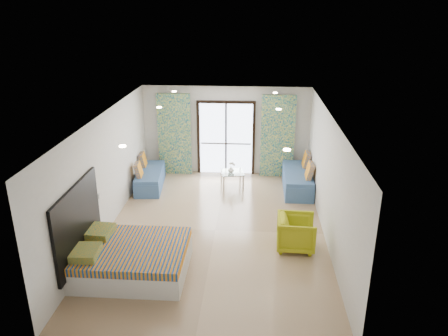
# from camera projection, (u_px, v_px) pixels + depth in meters

# --- Properties ---
(floor) EXTENTS (5.00, 7.50, 0.01)m
(floor) POSITION_uv_depth(u_px,v_px,m) (215.00, 230.00, 10.19)
(floor) COLOR #917556
(floor) RESTS_ON ground
(ceiling) EXTENTS (5.00, 7.50, 0.01)m
(ceiling) POSITION_uv_depth(u_px,v_px,m) (214.00, 117.00, 9.23)
(ceiling) COLOR silver
(ceiling) RESTS_ON ground
(wall_back) EXTENTS (5.00, 0.01, 2.70)m
(wall_back) POSITION_uv_depth(u_px,v_px,m) (226.00, 131.00, 13.21)
(wall_back) COLOR silver
(wall_back) RESTS_ON ground
(wall_front) EXTENTS (5.00, 0.01, 2.70)m
(wall_front) POSITION_uv_depth(u_px,v_px,m) (191.00, 274.00, 6.21)
(wall_front) COLOR silver
(wall_front) RESTS_ON ground
(wall_left) EXTENTS (0.01, 7.50, 2.70)m
(wall_left) POSITION_uv_depth(u_px,v_px,m) (105.00, 174.00, 9.88)
(wall_left) COLOR silver
(wall_left) RESTS_ON ground
(wall_right) EXTENTS (0.01, 7.50, 2.70)m
(wall_right) POSITION_uv_depth(u_px,v_px,m) (329.00, 180.00, 9.55)
(wall_right) COLOR silver
(wall_right) RESTS_ON ground
(balcony_door) EXTENTS (1.76, 0.08, 2.28)m
(balcony_door) POSITION_uv_depth(u_px,v_px,m) (226.00, 134.00, 13.22)
(balcony_door) COLOR black
(balcony_door) RESTS_ON floor
(balcony_rail) EXTENTS (1.52, 0.03, 0.04)m
(balcony_rail) POSITION_uv_depth(u_px,v_px,m) (226.00, 144.00, 13.33)
(balcony_rail) COLOR #595451
(balcony_rail) RESTS_ON balcony_door
(curtain_left) EXTENTS (1.00, 0.10, 2.50)m
(curtain_left) POSITION_uv_depth(u_px,v_px,m) (175.00, 135.00, 13.18)
(curtain_left) COLOR beige
(curtain_left) RESTS_ON floor
(curtain_right) EXTENTS (1.00, 0.10, 2.50)m
(curtain_right) POSITION_uv_depth(u_px,v_px,m) (278.00, 137.00, 12.98)
(curtain_right) COLOR beige
(curtain_right) RESTS_ON floor
(downlight_a) EXTENTS (0.12, 0.12, 0.02)m
(downlight_a) POSITION_uv_depth(u_px,v_px,m) (123.00, 146.00, 7.47)
(downlight_a) COLOR #FFE0B2
(downlight_a) RESTS_ON ceiling
(downlight_b) EXTENTS (0.12, 0.12, 0.02)m
(downlight_b) POSITION_uv_depth(u_px,v_px,m) (287.00, 150.00, 7.29)
(downlight_b) COLOR #FFE0B2
(downlight_b) RESTS_ON ceiling
(downlight_c) EXTENTS (0.12, 0.12, 0.02)m
(downlight_c) POSITION_uv_depth(u_px,v_px,m) (159.00, 107.00, 10.27)
(downlight_c) COLOR #FFE0B2
(downlight_c) RESTS_ON ceiling
(downlight_d) EXTENTS (0.12, 0.12, 0.02)m
(downlight_d) POSITION_uv_depth(u_px,v_px,m) (279.00, 109.00, 10.09)
(downlight_d) COLOR #FFE0B2
(downlight_d) RESTS_ON ceiling
(downlight_e) EXTENTS (0.12, 0.12, 0.02)m
(downlight_e) POSITION_uv_depth(u_px,v_px,m) (174.00, 91.00, 12.14)
(downlight_e) COLOR #FFE0B2
(downlight_e) RESTS_ON ceiling
(downlight_f) EXTENTS (0.12, 0.12, 0.02)m
(downlight_f) POSITION_uv_depth(u_px,v_px,m) (275.00, 93.00, 11.95)
(downlight_f) COLOR #FFE0B2
(downlight_f) RESTS_ON ceiling
(headboard) EXTENTS (0.06, 2.10, 1.50)m
(headboard) POSITION_uv_depth(u_px,v_px,m) (78.00, 223.00, 8.30)
(headboard) COLOR black
(headboard) RESTS_ON floor
(switch_plate) EXTENTS (0.02, 0.10, 0.10)m
(switch_plate) POSITION_uv_depth(u_px,v_px,m) (100.00, 196.00, 9.47)
(switch_plate) COLOR silver
(switch_plate) RESTS_ON wall_left
(bed) EXTENTS (2.09, 1.71, 0.72)m
(bed) POSITION_uv_depth(u_px,v_px,m) (132.00, 259.00, 8.50)
(bed) COLOR silver
(bed) RESTS_ON floor
(daybed_left) EXTENTS (0.86, 1.84, 0.88)m
(daybed_left) POSITION_uv_depth(u_px,v_px,m) (150.00, 178.00, 12.54)
(daybed_left) COLOR #3A5B8B
(daybed_left) RESTS_ON floor
(daybed_right) EXTENTS (0.78, 1.96, 0.97)m
(daybed_right) POSITION_uv_depth(u_px,v_px,m) (298.00, 179.00, 12.33)
(daybed_right) COLOR #3A5B8B
(daybed_right) RESTS_ON floor
(coffee_table) EXTENTS (0.75, 0.75, 0.74)m
(coffee_table) POSITION_uv_depth(u_px,v_px,m) (232.00, 173.00, 12.56)
(coffee_table) COLOR silver
(coffee_table) RESTS_ON floor
(vase) EXTENTS (0.24, 0.24, 0.18)m
(vase) POSITION_uv_depth(u_px,v_px,m) (231.00, 170.00, 12.46)
(vase) COLOR white
(vase) RESTS_ON coffee_table
(armchair) EXTENTS (0.77, 0.82, 0.81)m
(armchair) POSITION_uv_depth(u_px,v_px,m) (296.00, 231.00, 9.32)
(armchair) COLOR #ADB116
(armchair) RESTS_ON floor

